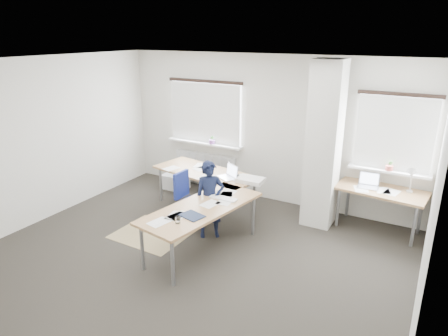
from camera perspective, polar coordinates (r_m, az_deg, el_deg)
The scene contains 8 objects.
ground at distance 6.15m, azimuth -4.24°, elevation -12.13°, with size 6.00×6.00×0.00m, color #2B2723.
room_shell at distance 5.75m, azimuth -0.64°, elevation 4.59°, with size 6.04×5.04×2.82m.
floor_mat at distance 6.79m, azimuth -10.24°, elevation -9.22°, with size 1.16×0.98×0.01m, color #937D50.
white_crate at distance 8.54m, azimuth -6.92°, elevation -1.93°, with size 0.51×0.36×0.31m, color white.
desk_main at distance 6.61m, azimuth -2.51°, elevation -3.12°, with size 2.40×2.98×0.96m.
desk_side at distance 7.01m, azimuth 21.59°, elevation -3.23°, with size 1.47×0.85×1.22m.
task_chair at distance 6.85m, azimuth -4.84°, elevation -6.23°, with size 0.52×0.51×0.95m.
person at distance 6.36m, azimuth -2.03°, elevation -4.55°, with size 0.46×0.30×1.27m, color black.
Camera 1 is at (2.95, -4.38, 3.16)m, focal length 32.00 mm.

